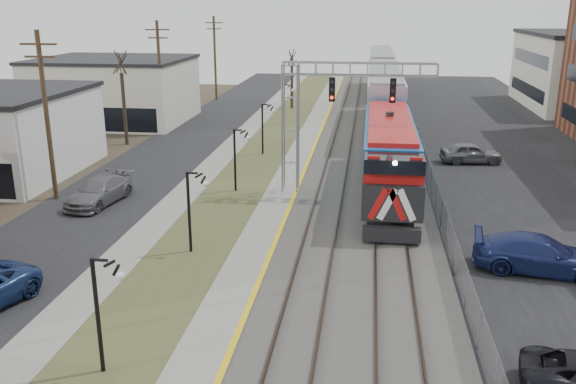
# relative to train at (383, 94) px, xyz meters

# --- Properties ---
(street_west) EXTENTS (7.00, 120.00, 0.04)m
(street_west) POSITION_rel_train_xyz_m (-17.00, -17.75, -2.86)
(street_west) COLOR black
(street_west) RESTS_ON ground
(sidewalk) EXTENTS (2.00, 120.00, 0.08)m
(sidewalk) POSITION_rel_train_xyz_m (-12.50, -17.75, -2.84)
(sidewalk) COLOR gray
(sidewalk) RESTS_ON ground
(grass_median) EXTENTS (4.00, 120.00, 0.06)m
(grass_median) POSITION_rel_train_xyz_m (-9.50, -17.75, -2.85)
(grass_median) COLOR #47502A
(grass_median) RESTS_ON ground
(platform) EXTENTS (2.00, 120.00, 0.24)m
(platform) POSITION_rel_train_xyz_m (-6.50, -17.75, -2.76)
(platform) COLOR gray
(platform) RESTS_ON ground
(ballast_bed) EXTENTS (8.00, 120.00, 0.20)m
(ballast_bed) POSITION_rel_train_xyz_m (-1.50, -17.75, -2.78)
(ballast_bed) COLOR #595651
(ballast_bed) RESTS_ON ground
(parking_lot) EXTENTS (16.00, 120.00, 0.04)m
(parking_lot) POSITION_rel_train_xyz_m (10.50, -17.75, -2.86)
(parking_lot) COLOR black
(parking_lot) RESTS_ON ground
(platform_edge) EXTENTS (0.24, 120.00, 0.01)m
(platform_edge) POSITION_rel_train_xyz_m (-5.62, -17.75, -2.64)
(platform_edge) COLOR gold
(platform_edge) RESTS_ON platform
(track_near) EXTENTS (1.58, 120.00, 0.15)m
(track_near) POSITION_rel_train_xyz_m (-3.50, -17.75, -2.61)
(track_near) COLOR #2D2119
(track_near) RESTS_ON ballast_bed
(track_far) EXTENTS (1.58, 120.00, 0.15)m
(track_far) POSITION_rel_train_xyz_m (-0.00, -17.75, -2.61)
(track_far) COLOR #2D2119
(track_far) RESTS_ON ballast_bed
(train) EXTENTS (3.00, 63.05, 5.33)m
(train) POSITION_rel_train_xyz_m (0.00, 0.00, 0.00)
(train) COLOR #13569F
(train) RESTS_ON ground
(signal_gantry) EXTENTS (9.00, 1.07, 8.15)m
(signal_gantry) POSITION_rel_train_xyz_m (-4.28, -24.76, 2.70)
(signal_gantry) COLOR gray
(signal_gantry) RESTS_ON ground
(lampposts) EXTENTS (0.14, 62.14, 4.00)m
(lampposts) POSITION_rel_train_xyz_m (-9.50, -34.46, -0.88)
(lampposts) COLOR black
(lampposts) RESTS_ON ground
(utility_poles) EXTENTS (0.28, 80.28, 10.00)m
(utility_poles) POSITION_rel_train_xyz_m (-20.00, -27.75, 2.12)
(utility_poles) COLOR #4C3823
(utility_poles) RESTS_ON ground
(fence) EXTENTS (0.04, 120.00, 1.60)m
(fence) POSITION_rel_train_xyz_m (2.70, -17.75, -2.08)
(fence) COLOR gray
(fence) RESTS_ON ground
(bare_trees) EXTENTS (12.30, 42.30, 5.95)m
(bare_trees) POSITION_rel_train_xyz_m (-18.16, -13.83, -0.18)
(bare_trees) COLOR #382D23
(bare_trees) RESTS_ON ground
(car_lot_d) EXTENTS (5.90, 3.06, 1.63)m
(car_lot_d) POSITION_rel_train_xyz_m (6.36, -34.87, -2.07)
(car_lot_d) COLOR navy
(car_lot_d) RESTS_ON ground
(car_lot_e) EXTENTS (4.62, 2.28, 1.52)m
(car_lot_e) POSITION_rel_train_xyz_m (6.31, -15.51, -2.13)
(car_lot_e) COLOR slate
(car_lot_e) RESTS_ON ground
(car_street_b) EXTENTS (2.90, 5.51, 1.52)m
(car_street_b) POSITION_rel_train_xyz_m (-16.96, -28.29, -2.12)
(car_street_b) COLOR slate
(car_street_b) RESTS_ON ground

